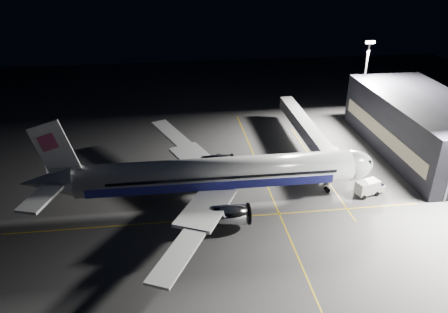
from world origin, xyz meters
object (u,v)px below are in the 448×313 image
object	(u,v)px
airliner	(211,174)
baggage_tug	(219,158)
jet_bridge	(308,131)
safety_cone_c	(197,188)
service_truck	(369,187)
safety_cone_a	(178,189)
safety_cone_b	(227,186)
floodlight_mast_north	(365,75)

from	to	relation	value
airliner	baggage_tug	distance (m)	15.74
jet_bridge	safety_cone_c	world-z (taller)	jet_bridge
baggage_tug	service_truck	bearing A→B (deg)	-46.08
service_truck	safety_cone_a	xyz separation A→B (m)	(-34.54, 5.84, -1.21)
jet_bridge	safety_cone_a	bearing A→B (deg)	-154.01
safety_cone_a	safety_cone_c	distance (m)	3.50
airliner	safety_cone_b	bearing A→B (deg)	49.84
jet_bridge	safety_cone_c	size ratio (longest dim) A/B	54.21
jet_bridge	safety_cone_c	bearing A→B (deg)	-150.98
floodlight_mast_north	baggage_tug	size ratio (longest dim) A/B	8.19
airliner	safety_cone_c	xyz separation A→B (m)	(-2.26, 4.00, -4.85)
airliner	service_truck	world-z (taller)	airliner
floodlight_mast_north	jet_bridge	bearing A→B (deg)	-142.26
jet_bridge	service_truck	distance (m)	20.93
airliner	floodlight_mast_north	size ratio (longest dim) A/B	2.97
safety_cone_a	safety_cone_b	distance (m)	9.13
baggage_tug	safety_cone_a	size ratio (longest dim) A/B	4.16
baggage_tug	safety_cone_c	xyz separation A→B (m)	(-5.41, -10.77, -0.42)
floodlight_mast_north	safety_cone_c	xyz separation A→B (m)	(-43.33, -27.99, -12.05)
safety_cone_c	safety_cone_a	bearing A→B (deg)	180.00
safety_cone_c	jet_bridge	bearing A→B (deg)	29.02
airliner	safety_cone_b	xyz separation A→B (m)	(3.38, 4.00, -4.83)
service_truck	safety_cone_b	xyz separation A→B (m)	(-25.42, 5.84, -1.17)
airliner	floodlight_mast_north	xyz separation A→B (m)	(41.08, 31.99, 7.21)
safety_cone_a	floodlight_mast_north	bearing A→B (deg)	30.86
baggage_tug	safety_cone_b	distance (m)	10.78
jet_bridge	floodlight_mast_north	world-z (taller)	floodlight_mast_north
jet_bridge	floodlight_mast_north	bearing A→B (deg)	37.74
safety_cone_a	jet_bridge	bearing A→B (deg)	25.99
floodlight_mast_north	safety_cone_c	distance (m)	52.97
safety_cone_a	service_truck	bearing A→B (deg)	-9.60
jet_bridge	safety_cone_b	bearing A→B (deg)	-144.49
safety_cone_b	service_truck	bearing A→B (deg)	-12.95
safety_cone_c	safety_cone_b	bearing A→B (deg)	0.00
floodlight_mast_north	safety_cone_c	bearing A→B (deg)	-147.14
airliner	service_truck	size ratio (longest dim) A/B	10.42
floodlight_mast_north	safety_cone_b	size ratio (longest dim) A/B	30.61
jet_bridge	safety_cone_c	distance (m)	29.28
jet_bridge	floodlight_mast_north	distance (m)	24.06
baggage_tug	safety_cone_c	world-z (taller)	baggage_tug
airliner	floodlight_mast_north	world-z (taller)	floodlight_mast_north
service_truck	safety_cone_c	size ratio (longest dim) A/B	9.30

